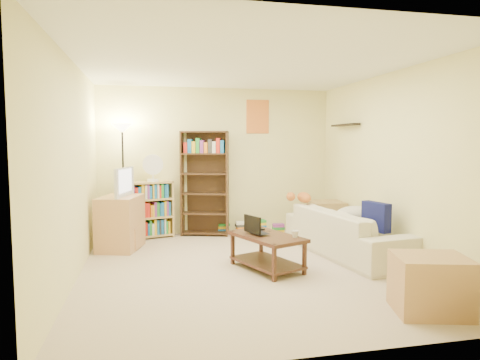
% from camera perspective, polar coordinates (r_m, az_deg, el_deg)
% --- Properties ---
extents(room, '(4.50, 4.54, 2.52)m').
position_cam_1_polar(room, '(5.21, 0.87, 5.62)').
color(room, '#CBAC98').
rests_on(room, ground).
extents(sofa, '(2.41, 1.46, 0.63)m').
position_cam_1_polar(sofa, '(6.22, 14.17, -6.74)').
color(sofa, beige).
rests_on(sofa, ground).
extents(navy_pillow, '(0.22, 0.44, 0.38)m').
position_cam_1_polar(navy_pillow, '(5.86, 17.68, -4.67)').
color(navy_pillow, '#11154E').
rests_on(navy_pillow, sofa).
extents(cream_blanket, '(0.58, 0.42, 0.25)m').
position_cam_1_polar(cream_blanket, '(6.31, 15.13, -4.50)').
color(cream_blanket, beige).
rests_on(cream_blanket, sofa).
extents(tabby_cat, '(0.50, 0.23, 0.17)m').
position_cam_1_polar(tabby_cat, '(6.71, 8.23, -2.30)').
color(tabby_cat, orange).
rests_on(tabby_cat, sofa).
extents(coffee_table, '(0.86, 1.10, 0.43)m').
position_cam_1_polar(coffee_table, '(5.36, 3.63, -8.90)').
color(coffee_table, '#44231A').
rests_on(coffee_table, ground).
extents(laptop, '(0.49, 0.43, 0.03)m').
position_cam_1_polar(laptop, '(5.40, 2.87, -6.99)').
color(laptop, black).
rests_on(laptop, coffee_table).
extents(laptop_screen, '(0.13, 0.31, 0.22)m').
position_cam_1_polar(laptop_screen, '(5.29, 1.66, -5.95)').
color(laptop_screen, white).
rests_on(laptop_screen, laptop).
extents(mug, '(0.13, 0.13, 0.09)m').
position_cam_1_polar(mug, '(5.20, 7.34, -7.16)').
color(mug, white).
rests_on(mug, coffee_table).
extents(tv_remote, '(0.15, 0.17, 0.02)m').
position_cam_1_polar(tv_remote, '(5.64, 2.49, -6.50)').
color(tv_remote, black).
rests_on(tv_remote, coffee_table).
extents(tv_stand, '(0.71, 0.85, 0.79)m').
position_cam_1_polar(tv_stand, '(6.55, -15.65, -5.51)').
color(tv_stand, tan).
rests_on(tv_stand, ground).
extents(television, '(0.78, 0.49, 0.42)m').
position_cam_1_polar(television, '(6.47, -15.78, -0.26)').
color(television, black).
rests_on(television, tv_stand).
extents(tall_bookshelf, '(0.83, 0.48, 1.76)m').
position_cam_1_polar(tall_bookshelf, '(7.21, -4.73, -0.09)').
color(tall_bookshelf, '#442B1A').
rests_on(tall_bookshelf, ground).
extents(short_bookshelf, '(0.78, 0.47, 0.93)m').
position_cam_1_polar(short_bookshelf, '(7.21, -11.86, -3.89)').
color(short_bookshelf, tan).
rests_on(short_bookshelf, ground).
extents(desk_fan, '(0.33, 0.19, 0.45)m').
position_cam_1_polar(desk_fan, '(7.09, -11.54, 1.66)').
color(desk_fan, white).
rests_on(desk_fan, short_bookshelf).
extents(floor_lamp, '(0.32, 0.32, 1.86)m').
position_cam_1_polar(floor_lamp, '(7.03, -15.39, 4.16)').
color(floor_lamp, black).
rests_on(floor_lamp, ground).
extents(side_table, '(0.55, 0.55, 0.59)m').
position_cam_1_polar(side_table, '(7.29, 11.47, -5.13)').
color(side_table, tan).
rests_on(side_table, ground).
extents(end_cabinet, '(0.75, 0.68, 0.53)m').
position_cam_1_polar(end_cabinet, '(4.41, 24.03, -12.61)').
color(end_cabinet, tan).
rests_on(end_cabinet, ground).
extents(book_stacks, '(1.10, 0.49, 0.25)m').
position_cam_1_polar(book_stacks, '(7.37, 1.55, -6.43)').
color(book_stacks, red).
rests_on(book_stacks, ground).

